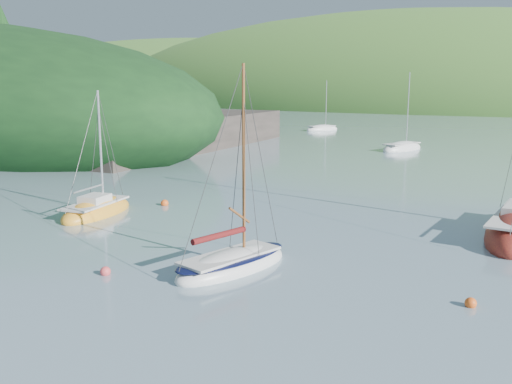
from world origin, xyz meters
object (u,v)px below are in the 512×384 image
Objects in this scene: daysailer_white at (232,264)px; distant_sloop_a at (402,149)px; distant_sloop_c at (322,129)px; sailboat_yellow at (97,211)px.

daysailer_white is 0.95× the size of distant_sloop_a.
distant_sloop_c is (-28.61, 59.22, -0.05)m from daysailer_white.
distant_sloop_c is (-16.75, 56.13, -0.02)m from sailboat_yellow.
distant_sloop_a reaches higher than sailboat_yellow.
distant_sloop_c is at bearing 90.35° from sailboat_yellow.
sailboat_yellow is 0.83× the size of distant_sloop_a.
daysailer_white is at bearing -41.88° from distant_sloop_c.
sailboat_yellow is (-11.87, 3.10, -0.03)m from daysailer_white.
sailboat_yellow is 58.57m from distant_sloop_c.
sailboat_yellow is 0.92× the size of distant_sloop_c.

